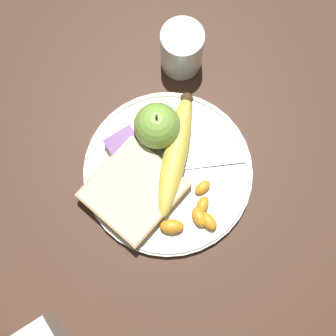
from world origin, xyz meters
TOP-DOWN VIEW (x-y plane):
  - ground_plane at (0.00, 0.00)m, footprint 3.00×3.00m
  - plate at (0.00, 0.00)m, footprint 0.25×0.25m
  - juice_glass at (0.12, 0.14)m, footprint 0.07×0.07m
  - apple at (0.02, 0.06)m, footprint 0.07×0.07m
  - banana at (0.02, 0.01)m, footprint 0.16×0.16m
  - bread_slice at (-0.06, 0.00)m, footprint 0.15×0.15m
  - fork at (0.01, 0.00)m, footprint 0.17×0.10m
  - jam_packet at (-0.04, 0.07)m, footprint 0.05×0.04m
  - orange_segment_0 at (0.03, -0.05)m, footprint 0.03×0.02m
  - orange_segment_1 at (0.01, -0.07)m, footprint 0.03×0.03m
  - orange_segment_2 at (0.01, -0.10)m, footprint 0.02×0.03m
  - orange_segment_3 at (0.00, -0.08)m, footprint 0.02×0.03m
  - orange_segment_4 at (-0.04, -0.07)m, footprint 0.04×0.04m

SIDE VIEW (x-z plane):
  - ground_plane at x=0.00m, z-range 0.00..0.00m
  - plate at x=0.00m, z-range 0.00..0.02m
  - fork at x=0.01m, z-range 0.01..0.02m
  - orange_segment_0 at x=0.03m, z-range 0.01..0.03m
  - orange_segment_1 at x=0.01m, z-range 0.01..0.03m
  - orange_segment_2 at x=0.01m, z-range 0.01..0.03m
  - orange_segment_3 at x=0.00m, z-range 0.01..0.03m
  - orange_segment_4 at x=-0.04m, z-range 0.01..0.03m
  - jam_packet at x=-0.04m, z-range 0.01..0.03m
  - bread_slice at x=-0.06m, z-range 0.01..0.03m
  - banana at x=0.02m, z-range 0.01..0.05m
  - juice_glass at x=0.12m, z-range 0.00..0.08m
  - apple at x=0.02m, z-range 0.01..0.09m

